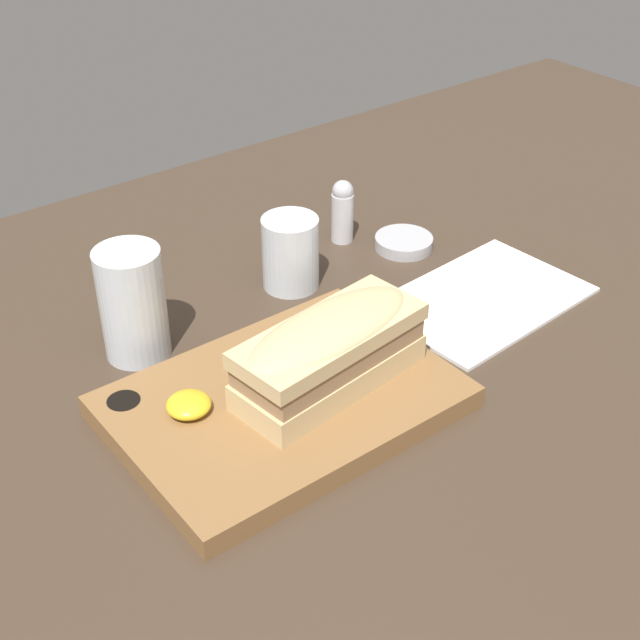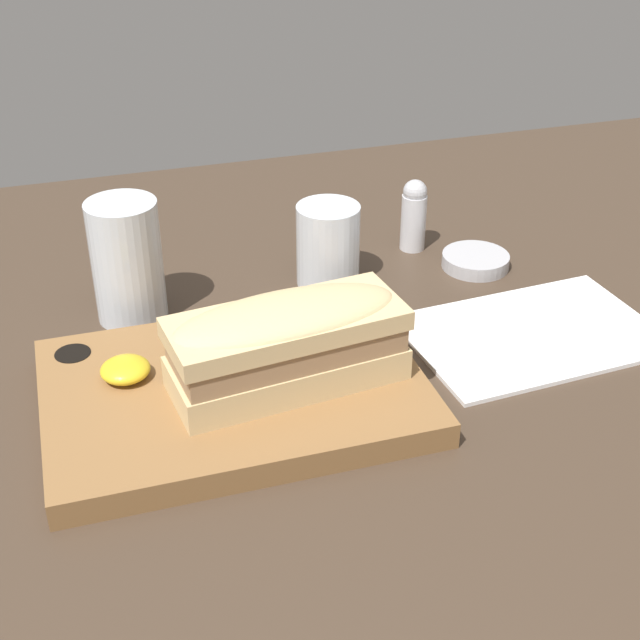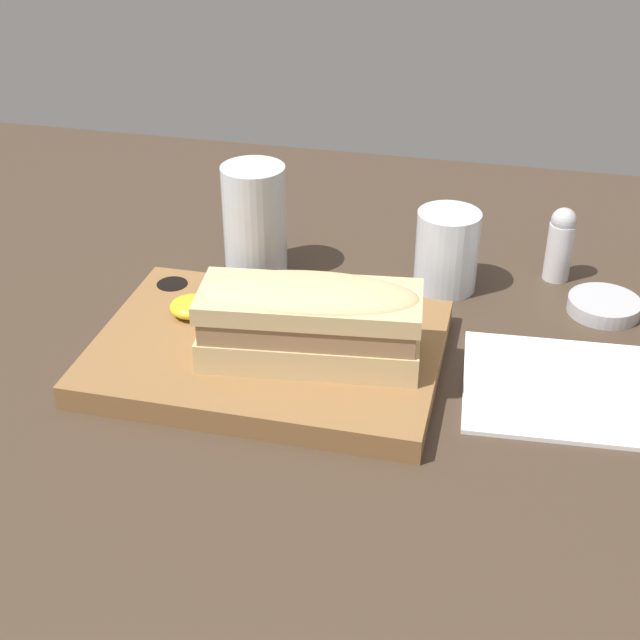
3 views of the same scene
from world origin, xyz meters
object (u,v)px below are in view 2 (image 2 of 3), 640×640
object	(u,v)px
serving_board	(232,391)
sandwich	(287,340)
napkin	(532,334)
water_glass	(128,269)
salt_shaker	(414,214)
condiment_dish	(475,261)
wine_glass	(328,248)

from	to	relation	value
serving_board	sandwich	distance (cm)	6.54
napkin	water_glass	bearing A→B (deg)	157.23
serving_board	salt_shaker	bearing A→B (deg)	41.61
water_glass	salt_shaker	bearing A→B (deg)	10.32
water_glass	salt_shaker	xyz separation A→B (cm)	(29.65, 5.40, -0.97)
serving_board	salt_shaker	xyz separation A→B (cm)	(23.84, 21.17, 2.81)
condiment_dish	serving_board	bearing A→B (deg)	-151.58
salt_shaker	condiment_dish	xyz separation A→B (cm)	(4.46, -5.86, -3.20)
serving_board	sandwich	xyz separation A→B (cm)	(4.11, -1.52, 4.85)
napkin	sandwich	bearing A→B (deg)	-171.78
salt_shaker	condiment_dish	distance (cm)	8.03
napkin	wine_glass	bearing A→B (deg)	133.60
serving_board	condiment_dish	world-z (taller)	serving_board
serving_board	condiment_dish	distance (cm)	32.18
serving_board	condiment_dish	bearing A→B (deg)	28.42
serving_board	sandwich	world-z (taller)	sandwich
water_glass	wine_glass	xyz separation A→B (cm)	(18.99, 0.99, -1.17)
water_glass	napkin	distance (cm)	36.30
serving_board	water_glass	xyz separation A→B (cm)	(-5.81, 15.77, 3.78)
napkin	salt_shaker	xyz separation A→B (cm)	(-3.55, 19.33, 3.69)
napkin	salt_shaker	size ratio (longest dim) A/B	2.96
wine_glass	serving_board	bearing A→B (deg)	-128.17
condiment_dish	napkin	bearing A→B (deg)	-93.88
wine_glass	sandwich	bearing A→B (deg)	-116.38
serving_board	napkin	distance (cm)	27.46
salt_shaker	serving_board	bearing A→B (deg)	-138.39
napkin	serving_board	bearing A→B (deg)	-176.15
sandwich	condiment_dish	size ratio (longest dim) A/B	2.76
wine_glass	condiment_dish	bearing A→B (deg)	-5.46
water_glass	condiment_dish	xyz separation A→B (cm)	(34.11, -0.46, -4.17)
water_glass	napkin	xyz separation A→B (cm)	(33.20, -13.93, -4.66)
sandwich	salt_shaker	distance (cm)	30.14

